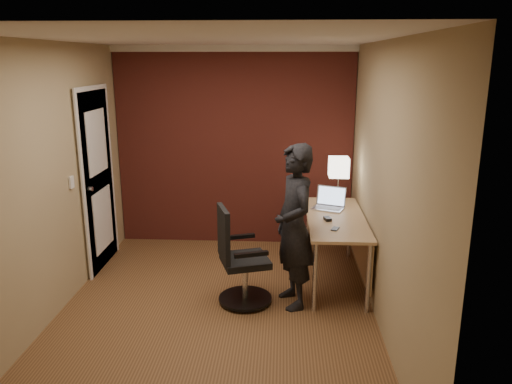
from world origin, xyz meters
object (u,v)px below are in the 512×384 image
(desk_lamp, at_px, (339,168))
(office_chair, at_px, (239,262))
(laptop, at_px, (330,202))
(desk, at_px, (342,228))
(person, at_px, (294,227))
(mouse, at_px, (328,219))
(phone, at_px, (335,229))

(desk_lamp, height_order, office_chair, desk_lamp)
(laptop, bearing_deg, desk, -70.60)
(desk, relative_size, person, 0.94)
(desk, relative_size, mouse, 15.00)
(laptop, xyz_separation_m, phone, (-0.01, -0.72, -0.06))
(laptop, distance_m, person, 0.96)
(desk, height_order, desk_lamp, desk_lamp)
(desk, height_order, person, person)
(phone, bearing_deg, person, -140.75)
(desk_lamp, height_order, laptop, desk_lamp)
(phone, bearing_deg, desk, 93.15)
(mouse, xyz_separation_m, person, (-0.35, -0.42, 0.05))
(mouse, relative_size, phone, 0.87)
(desk, bearing_deg, desk_lamp, 90.79)
(desk_lamp, height_order, mouse, desk_lamp)
(laptop, bearing_deg, phone, -90.51)
(mouse, height_order, person, person)
(mouse, bearing_deg, desk, 21.19)
(desk, xyz_separation_m, desk_lamp, (-0.01, 0.51, 0.55))
(laptop, relative_size, phone, 3.49)
(desk_lamp, distance_m, mouse, 0.77)
(desk, distance_m, phone, 0.44)
(office_chair, bearing_deg, person, 2.09)
(phone, xyz_separation_m, office_chair, (-0.93, -0.16, -0.31))
(office_chair, bearing_deg, mouse, 26.27)
(desk_lamp, xyz_separation_m, mouse, (-0.16, -0.64, -0.40))
(phone, bearing_deg, laptop, 109.32)
(mouse, distance_m, phone, 0.28)
(laptop, bearing_deg, mouse, -97.31)
(desk, height_order, laptop, laptop)
(mouse, relative_size, office_chair, 0.10)
(desk_lamp, distance_m, phone, 1.01)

